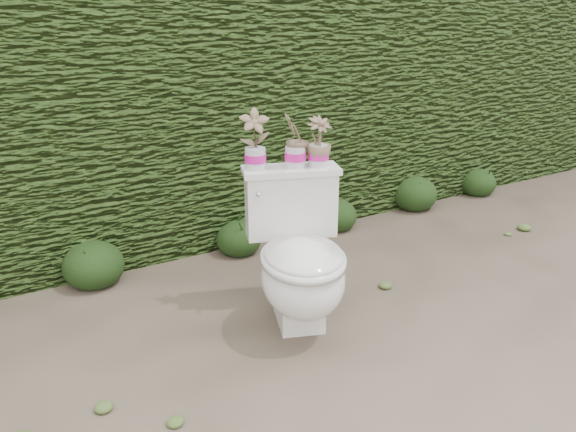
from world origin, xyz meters
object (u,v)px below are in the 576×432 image
potted_plant_left (255,141)px  potted_plant_center (295,142)px  toilet (300,261)px  potted_plant_right (319,143)px

potted_plant_left → potted_plant_center: (0.19, -0.07, -0.01)m
toilet → potted_plant_left: size_ratio=2.72×
potted_plant_left → potted_plant_center: 0.21m
potted_plant_left → potted_plant_right: 0.33m
potted_plant_left → potted_plant_center: size_ratio=1.10×
toilet → potted_plant_right: (0.22, 0.17, 0.54)m
toilet → potted_plant_right: size_ratio=3.30×
potted_plant_center → potted_plant_right: 0.12m
toilet → potted_plant_right: potted_plant_right is taller
toilet → potted_plant_center: bearing=84.5°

